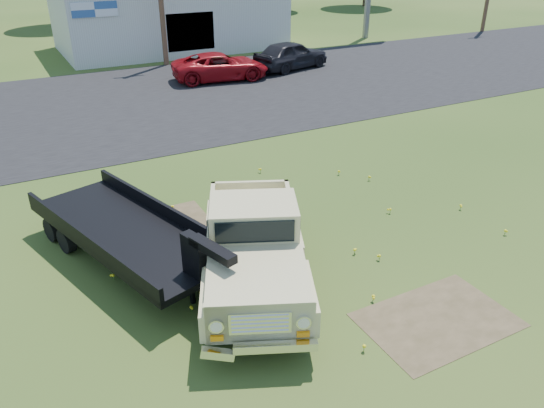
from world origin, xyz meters
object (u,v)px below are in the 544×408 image
at_px(red_pickup, 220,67).
at_px(dark_sedan, 291,55).
at_px(flatbed_trailer, 127,227).
at_px(vintage_pickup_truck, 254,244).

distance_m(red_pickup, dark_sedan, 4.54).
bearing_deg(flatbed_trailer, red_pickup, 42.88).
bearing_deg(red_pickup, vintage_pickup_truck, 167.35).
relative_size(flatbed_trailer, red_pickup, 1.26).
relative_size(flatbed_trailer, dark_sedan, 1.36).
distance_m(flatbed_trailer, red_pickup, 17.35).
bearing_deg(red_pickup, dark_sedan, -75.98).
xyz_separation_m(vintage_pickup_truck, red_pickup, (6.56, 17.29, -0.30)).
height_order(flatbed_trailer, dark_sedan, flatbed_trailer).
bearing_deg(red_pickup, flatbed_trailer, 158.03).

